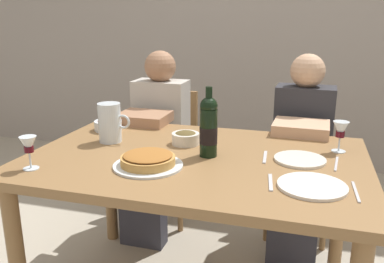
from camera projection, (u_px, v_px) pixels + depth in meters
name	position (u px, v px, depth m)	size (l,w,h in m)	color
back_wall	(261.00, 13.00, 3.62)	(8.00, 0.10, 2.80)	#A3998E
dining_table	(196.00, 175.00, 1.83)	(1.50, 1.00, 0.76)	olive
wine_bottle	(209.00, 127.00, 1.77)	(0.08, 0.08, 0.31)	black
water_pitcher	(110.00, 125.00, 2.00)	(0.17, 0.11, 0.19)	silver
baked_tart	(148.00, 160.00, 1.67)	(0.29, 0.29, 0.06)	silver
salad_bowl	(108.00, 124.00, 2.21)	(0.15, 0.15, 0.06)	silver
olive_bowl	(186.00, 137.00, 1.97)	(0.14, 0.14, 0.07)	silver
wine_glass_left_diner	(29.00, 146.00, 1.63)	(0.07, 0.07, 0.14)	silver
wine_glass_right_diner	(340.00, 131.00, 1.84)	(0.07, 0.07, 0.14)	silver
dinner_plate_left_setting	(300.00, 159.00, 1.75)	(0.22, 0.22, 0.01)	silver
dinner_plate_right_setting	(312.00, 186.00, 1.47)	(0.25, 0.25, 0.01)	white
fork_left_setting	(265.00, 157.00, 1.79)	(0.16, 0.01, 0.01)	silver
knife_left_setting	(336.00, 164.00, 1.71)	(0.18, 0.01, 0.01)	silver
knife_right_setting	(356.00, 192.00, 1.43)	(0.18, 0.01, 0.01)	silver
spoon_right_setting	(271.00, 182.00, 1.51)	(0.16, 0.01, 0.01)	silver
chair_left	(168.00, 146.00, 2.81)	(0.40, 0.40, 0.87)	olive
diner_left	(155.00, 139.00, 2.56)	(0.34, 0.50, 1.16)	#B7B2A8
chair_right	(302.00, 156.00, 2.60)	(0.41, 0.41, 0.87)	olive
diner_right	(301.00, 150.00, 2.35)	(0.35, 0.51, 1.16)	#2D2D33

